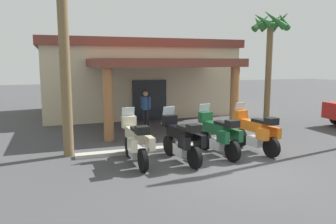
{
  "coord_description": "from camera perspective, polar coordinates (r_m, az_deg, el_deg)",
  "views": [
    {
      "loc": [
        -4.76,
        -8.02,
        3.04
      ],
      "look_at": [
        -0.76,
        3.38,
        1.2
      ],
      "focal_mm": 35.47,
      "sensor_mm": 36.0,
      "label": 1
    }
  ],
  "objects": [
    {
      "name": "motorcycle_green",
      "position": [
        10.9,
        8.68,
        -3.83
      ],
      "size": [
        0.79,
        2.21,
        1.61
      ],
      "rotation": [
        0.0,
        0.0,
        1.7
      ],
      "color": "black",
      "rests_on": "ground_plane"
    },
    {
      "name": "curb_strip",
      "position": [
        11.81,
        2.92,
        -5.96
      ],
      "size": [
        7.53,
        0.36,
        0.12
      ],
      "primitive_type": "cube",
      "color": "#ADA89E",
      "rests_on": "ground_plane"
    },
    {
      "name": "pedestrian",
      "position": [
        15.38,
        -3.85,
        0.92
      ],
      "size": [
        0.38,
        0.42,
        1.69
      ],
      "rotation": [
        0.0,
        0.0,
        0.71
      ],
      "color": "black",
      "rests_on": "ground_plane"
    },
    {
      "name": "motorcycle_black",
      "position": [
        10.13,
        2.37,
        -4.71
      ],
      "size": [
        0.8,
        2.21,
        1.61
      ],
      "rotation": [
        0.0,
        0.0,
        1.71
      ],
      "color": "black",
      "rests_on": "ground_plane"
    },
    {
      "name": "palm_tree_near_portico",
      "position": [
        18.09,
        17.07,
        12.22
      ],
      "size": [
        2.0,
        2.1,
        5.64
      ],
      "color": "brown",
      "rests_on": "ground_plane"
    },
    {
      "name": "motorcycle_cream",
      "position": [
        9.92,
        -5.58,
        -5.02
      ],
      "size": [
        0.71,
        2.21,
        1.61
      ],
      "rotation": [
        0.0,
        0.0,
        1.6
      ],
      "color": "black",
      "rests_on": "ground_plane"
    },
    {
      "name": "motel_building",
      "position": [
        20.15,
        -5.66,
        6.11
      ],
      "size": [
        10.94,
        11.02,
        4.23
      ],
      "rotation": [
        0.0,
        0.0,
        -0.0
      ],
      "color": "beige",
      "rests_on": "ground_plane"
    },
    {
      "name": "motorcycle_orange",
      "position": [
        11.58,
        14.83,
        -3.3
      ],
      "size": [
        0.8,
        2.21,
        1.61
      ],
      "rotation": [
        0.0,
        0.0,
        1.71
      ],
      "color": "black",
      "rests_on": "ground_plane"
    },
    {
      "name": "ground_plane",
      "position": [
        9.81,
        10.95,
        -9.55
      ],
      "size": [
        80.0,
        80.0,
        0.0
      ],
      "primitive_type": "plane",
      "color": "#424244"
    }
  ]
}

